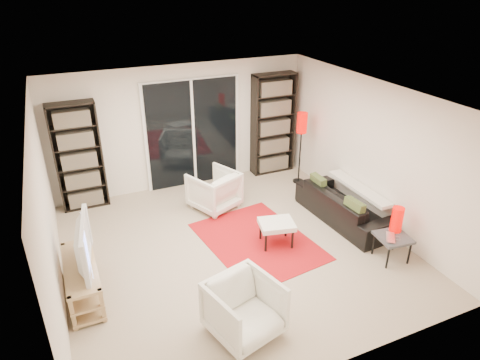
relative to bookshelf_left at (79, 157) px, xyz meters
name	(u,v)px	position (x,y,z in m)	size (l,w,h in m)	color
floor	(233,248)	(1.95, -2.33, -0.98)	(5.00, 5.00, 0.00)	tan
wall_back	(182,127)	(1.95, 0.17, 0.22)	(5.00, 0.02, 2.40)	white
wall_front	(333,282)	(1.95, -4.83, 0.22)	(5.00, 0.02, 2.40)	white
wall_left	(47,215)	(-0.55, -2.33, 0.22)	(0.02, 5.00, 2.40)	white
wall_right	(371,152)	(4.45, -2.33, 0.22)	(0.02, 5.00, 2.40)	white
ceiling	(232,98)	(1.95, -2.33, 1.42)	(5.00, 5.00, 0.02)	white
sliding_door	(193,134)	(2.15, 0.13, 0.07)	(1.92, 0.08, 2.16)	white
bookshelf_left	(79,157)	(0.00, 0.00, 0.00)	(0.80, 0.30, 1.95)	black
bookshelf_right	(273,124)	(3.85, 0.00, 0.07)	(0.90, 0.30, 2.10)	black
tv_stand	(83,280)	(-0.29, -2.54, -0.71)	(0.40, 1.26, 0.50)	tan
tv	(77,245)	(-0.27, -2.54, -0.17)	(1.05, 0.14, 0.60)	black
rug	(257,241)	(2.37, -2.33, -0.97)	(1.52, 2.05, 0.01)	red
sofa	(344,206)	(4.04, -2.33, -0.70)	(1.89, 0.74, 0.55)	black
armchair_back	(214,190)	(2.14, -1.01, -0.62)	(0.75, 0.77, 0.70)	white
armchair_front	(244,309)	(1.39, -3.99, -0.62)	(0.76, 0.78, 0.71)	white
ottoman	(277,225)	(2.61, -2.51, -0.63)	(0.61, 0.54, 0.40)	white
side_table	(393,239)	(4.00, -3.55, -0.62)	(0.51, 0.51, 0.40)	#424246
laptop	(394,238)	(3.96, -3.60, -0.56)	(0.30, 0.19, 0.02)	silver
table_lamp	(397,219)	(4.13, -3.43, -0.38)	(0.17, 0.17, 0.39)	#DB0400
floor_lamp	(302,130)	(4.09, -0.72, 0.16)	(0.22, 0.22, 1.47)	black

